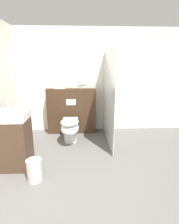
% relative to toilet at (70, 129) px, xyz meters
% --- Properties ---
extents(ground_plane, '(12.00, 12.00, 0.00)m').
position_rel_toilet_xyz_m(ground_plane, '(0.17, -1.52, -0.32)').
color(ground_plane, '#565451').
extents(wall_back, '(8.00, 0.06, 2.50)m').
position_rel_toilet_xyz_m(wall_back, '(0.17, 0.85, 0.93)').
color(wall_back, silver).
rests_on(wall_back, ground_plane).
extents(partition_panel, '(1.16, 0.22, 1.10)m').
position_rel_toilet_xyz_m(partition_panel, '(0.01, 0.62, 0.23)').
color(partition_panel, '#3D2819').
rests_on(partition_panel, ground_plane).
extents(shower_glass, '(0.04, 1.47, 1.95)m').
position_rel_toilet_xyz_m(shower_glass, '(0.82, 0.08, 0.66)').
color(shower_glass, silver).
rests_on(shower_glass, ground_plane).
extents(toilet, '(0.38, 0.70, 0.51)m').
position_rel_toilet_xyz_m(toilet, '(0.00, 0.00, 0.00)').
color(toilet, white).
rests_on(toilet, ground_plane).
extents(sink_vanity, '(0.64, 0.46, 1.07)m').
position_rel_toilet_xyz_m(sink_vanity, '(-0.92, -0.88, 0.15)').
color(sink_vanity, '#473323').
rests_on(sink_vanity, ground_plane).
extents(hair_drier, '(0.20, 0.07, 0.14)m').
position_rel_toilet_xyz_m(hair_drier, '(0.27, 0.61, 0.88)').
color(hair_drier, '#B7B7BC').
rests_on(hair_drier, partition_panel).
extents(folded_towel, '(0.26, 0.20, 0.08)m').
position_rel_toilet_xyz_m(folded_towel, '(-0.26, 0.64, 0.82)').
color(folded_towel, beige).
rests_on(folded_towel, partition_panel).
extents(waste_bin, '(0.22, 0.22, 0.33)m').
position_rel_toilet_xyz_m(waste_bin, '(-0.44, -1.28, -0.15)').
color(waste_bin, silver).
rests_on(waste_bin, ground_plane).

